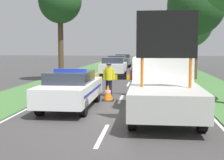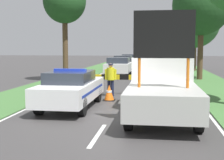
{
  "view_description": "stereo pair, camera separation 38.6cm",
  "coord_description": "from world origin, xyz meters",
  "px_view_note": "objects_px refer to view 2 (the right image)",
  "views": [
    {
      "loc": [
        1.19,
        -10.96,
        2.39
      ],
      "look_at": [
        -0.19,
        1.35,
        1.1
      ],
      "focal_mm": 50.0,
      "sensor_mm": 36.0,
      "label": 1
    },
    {
      "loc": [
        1.57,
        -10.91,
        2.39
      ],
      "look_at": [
        -0.19,
        1.35,
        1.1
      ],
      "focal_mm": 50.0,
      "sensor_mm": 36.0,
      "label": 2
    }
  ],
  "objects_px": {
    "roadside_tree_near_left": "(202,5)",
    "traffic_cone_behind_barrier": "(163,89)",
    "queued_car_sedan_black": "(123,62)",
    "roadside_tree_mid_left": "(65,2)",
    "queued_car_van_white": "(119,66)",
    "traffic_cone_near_truck": "(167,93)",
    "traffic_cone_near_police": "(109,93)",
    "police_officer": "(111,77)",
    "queued_car_suv_grey": "(130,60)",
    "pedestrian_civilian": "(137,77)",
    "police_car": "(71,88)",
    "roadside_tree_mid_right": "(195,22)",
    "road_barrier": "(120,78)",
    "traffic_cone_centre_front": "(168,87)",
    "work_truck": "(162,86)",
    "queued_car_sedan_silver": "(159,72)"
  },
  "relations": [
    {
      "from": "traffic_cone_centre_front",
      "to": "queued_car_van_white",
      "type": "relative_size",
      "value": 0.12
    },
    {
      "from": "police_car",
      "to": "traffic_cone_behind_barrier",
      "type": "relative_size",
      "value": 9.01
    },
    {
      "from": "queued_car_sedan_black",
      "to": "roadside_tree_mid_left",
      "type": "height_order",
      "value": "roadside_tree_mid_left"
    },
    {
      "from": "queued_car_van_white",
      "to": "queued_car_suv_grey",
      "type": "distance_m",
      "value": 12.69
    },
    {
      "from": "police_car",
      "to": "road_barrier",
      "type": "xyz_separation_m",
      "value": [
        1.48,
        3.81,
        0.05
      ]
    },
    {
      "from": "police_car",
      "to": "police_officer",
      "type": "xyz_separation_m",
      "value": [
        1.12,
        3.13,
        0.19
      ]
    },
    {
      "from": "traffic_cone_behind_barrier",
      "to": "roadside_tree_mid_left",
      "type": "relative_size",
      "value": 0.07
    },
    {
      "from": "queued_car_van_white",
      "to": "roadside_tree_near_left",
      "type": "xyz_separation_m",
      "value": [
        6.31,
        -1.77,
        4.63
      ]
    },
    {
      "from": "traffic_cone_behind_barrier",
      "to": "police_officer",
      "type": "bearing_deg",
      "value": -154.9
    },
    {
      "from": "road_barrier",
      "to": "queued_car_suv_grey",
      "type": "distance_m",
      "value": 22.65
    },
    {
      "from": "police_officer",
      "to": "traffic_cone_behind_barrier",
      "type": "height_order",
      "value": "police_officer"
    },
    {
      "from": "police_officer",
      "to": "traffic_cone_centre_front",
      "type": "distance_m",
      "value": 3.49
    },
    {
      "from": "queued_car_van_white",
      "to": "traffic_cone_near_truck",
      "type": "bearing_deg",
      "value": 108.13
    },
    {
      "from": "roadside_tree_near_left",
      "to": "traffic_cone_behind_barrier",
      "type": "bearing_deg",
      "value": -110.49
    },
    {
      "from": "work_truck",
      "to": "road_barrier",
      "type": "relative_size",
      "value": 1.95
    },
    {
      "from": "traffic_cone_near_truck",
      "to": "roadside_tree_mid_left",
      "type": "distance_m",
      "value": 10.86
    },
    {
      "from": "police_officer",
      "to": "queued_car_sedan_silver",
      "type": "xyz_separation_m",
      "value": [
        2.39,
        5.19,
        -0.12
      ]
    },
    {
      "from": "queued_car_sedan_black",
      "to": "roadside_tree_mid_left",
      "type": "relative_size",
      "value": 0.62
    },
    {
      "from": "work_truck",
      "to": "traffic_cone_behind_barrier",
      "type": "relative_size",
      "value": 10.3
    },
    {
      "from": "roadside_tree_near_left",
      "to": "traffic_cone_near_police",
      "type": "bearing_deg",
      "value": -117.85
    },
    {
      "from": "queued_car_sedan_black",
      "to": "roadside_tree_mid_left",
      "type": "xyz_separation_m",
      "value": [
        -2.88,
        -11.19,
        4.69
      ]
    },
    {
      "from": "police_officer",
      "to": "traffic_cone_near_police",
      "type": "xyz_separation_m",
      "value": [
        0.11,
        -1.22,
        -0.61
      ]
    },
    {
      "from": "queued_car_sedan_black",
      "to": "police_officer",
      "type": "bearing_deg",
      "value": 94.08
    },
    {
      "from": "police_officer",
      "to": "queued_car_sedan_silver",
      "type": "height_order",
      "value": "queued_car_sedan_silver"
    },
    {
      "from": "roadside_tree_mid_left",
      "to": "queued_car_sedan_silver",
      "type": "bearing_deg",
      "value": -8.23
    },
    {
      "from": "traffic_cone_near_police",
      "to": "queued_car_sedan_black",
      "type": "xyz_separation_m",
      "value": [
        -1.34,
        18.54,
        0.48
      ]
    },
    {
      "from": "work_truck",
      "to": "queued_car_sedan_black",
      "type": "xyz_separation_m",
      "value": [
        -3.66,
        21.35,
        -0.2
      ]
    },
    {
      "from": "queued_car_sedan_black",
      "to": "work_truck",
      "type": "bearing_deg",
      "value": 99.74
    },
    {
      "from": "pedestrian_civilian",
      "to": "queued_car_suv_grey",
      "type": "xyz_separation_m",
      "value": [
        -2.38,
        23.15,
        -0.1
      ]
    },
    {
      "from": "road_barrier",
      "to": "queued_car_sedan_black",
      "type": "bearing_deg",
      "value": 87.95
    },
    {
      "from": "police_officer",
      "to": "queued_car_van_white",
      "type": "bearing_deg",
      "value": -89.21
    },
    {
      "from": "police_car",
      "to": "roadside_tree_mid_right",
      "type": "bearing_deg",
      "value": 73.61
    },
    {
      "from": "queued_car_suv_grey",
      "to": "pedestrian_civilian",
      "type": "bearing_deg",
      "value": 95.87
    },
    {
      "from": "queued_car_sedan_silver",
      "to": "queued_car_sedan_black",
      "type": "height_order",
      "value": "queued_car_sedan_silver"
    },
    {
      "from": "traffic_cone_near_truck",
      "to": "traffic_cone_near_police",
      "type": "bearing_deg",
      "value": -163.78
    },
    {
      "from": "roadside_tree_near_left",
      "to": "police_officer",
      "type": "bearing_deg",
      "value": -121.54
    },
    {
      "from": "roadside_tree_near_left",
      "to": "roadside_tree_mid_right",
      "type": "xyz_separation_m",
      "value": [
        0.61,
        9.15,
        -0.47
      ]
    },
    {
      "from": "police_officer",
      "to": "queued_car_sedan_black",
      "type": "relative_size",
      "value": 0.37
    },
    {
      "from": "queued_car_sedan_black",
      "to": "roadside_tree_mid_right",
      "type": "relative_size",
      "value": 0.57
    },
    {
      "from": "traffic_cone_behind_barrier",
      "to": "queued_car_sedan_silver",
      "type": "height_order",
      "value": "queued_car_sedan_silver"
    },
    {
      "from": "police_officer",
      "to": "traffic_cone_near_police",
      "type": "distance_m",
      "value": 1.37
    },
    {
      "from": "pedestrian_civilian",
      "to": "roadside_tree_near_left",
      "type": "xyz_separation_m",
      "value": [
        4.12,
        8.69,
        4.54
      ]
    },
    {
      "from": "road_barrier",
      "to": "traffic_cone_centre_front",
      "type": "height_order",
      "value": "road_barrier"
    },
    {
      "from": "traffic_cone_near_truck",
      "to": "queued_car_van_white",
      "type": "xyz_separation_m",
      "value": [
        -3.62,
        11.05,
        0.58
      ]
    },
    {
      "from": "roadside_tree_near_left",
      "to": "queued_car_sedan_black",
      "type": "bearing_deg",
      "value": 128.09
    },
    {
      "from": "police_officer",
      "to": "roadside_tree_mid_right",
      "type": "relative_size",
      "value": 0.21
    },
    {
      "from": "pedestrian_civilian",
      "to": "traffic_cone_near_police",
      "type": "distance_m",
      "value": 1.9
    },
    {
      "from": "traffic_cone_behind_barrier",
      "to": "queued_car_sedan_silver",
      "type": "xyz_separation_m",
      "value": [
        -0.18,
        3.99,
        0.58
      ]
    },
    {
      "from": "police_car",
      "to": "roadside_tree_mid_left",
      "type": "distance_m",
      "value": 10.83
    },
    {
      "from": "traffic_cone_near_police",
      "to": "traffic_cone_centre_front",
      "type": "height_order",
      "value": "traffic_cone_near_police"
    }
  ]
}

